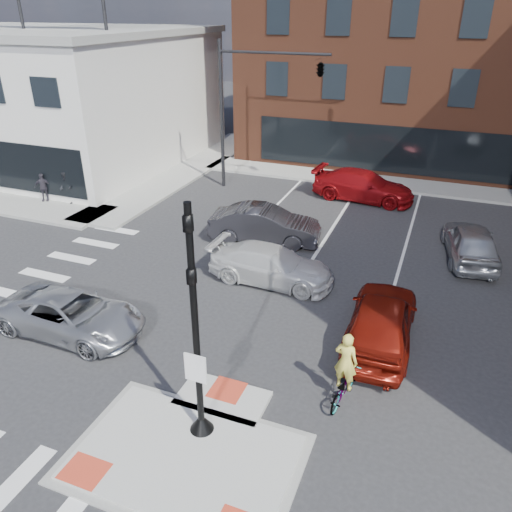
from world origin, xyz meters
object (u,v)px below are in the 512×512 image
at_px(red_sedan, 381,320).
at_px(bg_car_silver, 471,242).
at_px(white_pickup, 271,265).
at_px(bg_car_dark, 265,225).
at_px(silver_suv, 71,314).
at_px(cyclist, 344,379).
at_px(bg_car_red, 363,186).
at_px(pedestrian_b, 43,187).
at_px(pedestrian_a, 67,187).

distance_m(red_sedan, bg_car_silver, 7.68).
relative_size(white_pickup, bg_car_dark, 0.99).
relative_size(silver_suv, bg_car_dark, 1.00).
height_order(white_pickup, cyclist, cyclist).
height_order(bg_car_silver, bg_car_red, bg_car_red).
bearing_deg(bg_car_red, silver_suv, 163.24).
xyz_separation_m(silver_suv, pedestrian_b, (-9.37, 9.09, 0.23)).
distance_m(red_sedan, white_pickup, 5.14).
xyz_separation_m(silver_suv, pedestrian_a, (-7.92, 9.27, 0.34)).
height_order(bg_car_dark, bg_car_silver, bg_car_dark).
relative_size(white_pickup, bg_car_silver, 1.05).
bearing_deg(pedestrian_a, red_sedan, 7.17).
bearing_deg(bg_car_red, white_pickup, 176.59).
distance_m(silver_suv, red_sedan, 9.81).
bearing_deg(bg_car_silver, bg_car_red, -54.54).
distance_m(bg_car_silver, cyclist, 10.65).
xyz_separation_m(bg_car_red, cyclist, (2.43, -15.81, -0.07)).
distance_m(bg_car_dark, cyclist, 10.35).
xyz_separation_m(bg_car_dark, bg_car_silver, (8.56, 1.43, -0.02)).
bearing_deg(bg_car_silver, pedestrian_a, -6.00).
relative_size(red_sedan, bg_car_dark, 1.01).
bearing_deg(pedestrian_b, bg_car_silver, -23.90).
height_order(silver_suv, red_sedan, red_sedan).
xyz_separation_m(cyclist, pedestrian_a, (-16.75, 9.20, 0.29)).
distance_m(cyclist, pedestrian_a, 19.12).
height_order(bg_car_silver, cyclist, cyclist).
distance_m(white_pickup, pedestrian_a, 13.30).
bearing_deg(bg_car_red, bg_car_dark, 161.63).
distance_m(cyclist, pedestrian_b, 20.32).
xyz_separation_m(cyclist, pedestrian_b, (-18.20, 9.02, 0.18)).
bearing_deg(pedestrian_b, white_pickup, -41.26).
xyz_separation_m(pedestrian_a, pedestrian_b, (-1.45, -0.18, -0.11)).
relative_size(white_pickup, pedestrian_b, 3.20).
xyz_separation_m(white_pickup, cyclist, (4.00, -5.43, 0.02)).
height_order(white_pickup, bg_car_dark, bg_car_dark).
relative_size(silver_suv, bg_car_red, 0.89).
distance_m(pedestrian_a, pedestrian_b, 1.46).
height_order(bg_car_red, pedestrian_b, pedestrian_b).
bearing_deg(red_sedan, bg_car_red, -78.74).
bearing_deg(bg_car_silver, white_pickup, 25.15).
bearing_deg(bg_car_silver, bg_car_dark, 0.59).
bearing_deg(white_pickup, bg_car_dark, 25.38).
bearing_deg(pedestrian_a, cyclist, -1.71).
xyz_separation_m(silver_suv, bg_car_dark, (3.33, 8.84, 0.13)).
height_order(red_sedan, white_pickup, red_sedan).
relative_size(pedestrian_a, pedestrian_b, 1.15).
bearing_deg(red_sedan, bg_car_dark, -45.66).
xyz_separation_m(bg_car_silver, cyclist, (-3.06, -10.20, -0.06)).
bearing_deg(bg_car_silver, cyclist, 64.41).
relative_size(red_sedan, pedestrian_a, 2.84).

